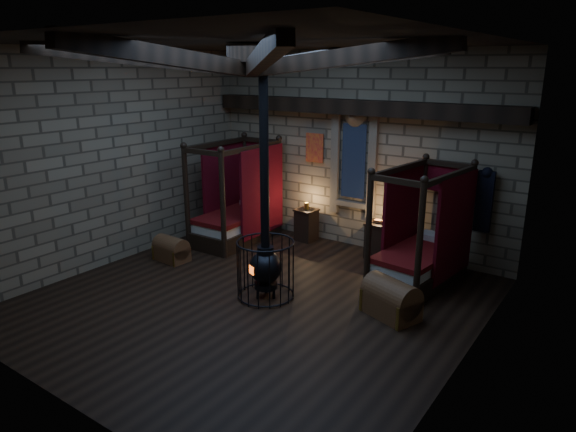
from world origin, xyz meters
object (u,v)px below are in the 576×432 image
Objects in this scene: bed_right at (421,254)px; stove at (266,264)px; trunk_left at (171,250)px; trunk_right at (391,299)px; bed_left at (238,216)px.

stove reaches higher than bed_right.
trunk_right reaches higher than trunk_left.
trunk_right is at bearing 39.78° from stove.
bed_right is 2.92× the size of trunk_left.
bed_left is 3.04× the size of trunk_left.
trunk_left is 2.70m from stove.
stove is at bearing -124.52° from bed_right.
bed_left is 4.73m from trunk_right.
bed_left is 0.55× the size of stove.
bed_right is 2.13× the size of trunk_right.
stove is (2.66, -0.27, 0.39)m from trunk_left.
stove is at bearing -2.35° from trunk_left.
bed_right is at bearing 72.86° from stove.
bed_right is 2.92m from stove.
bed_left is 1.88m from trunk_left.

